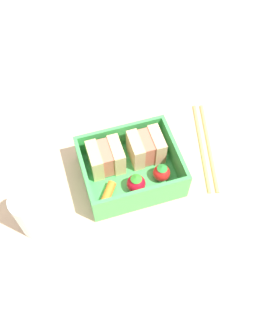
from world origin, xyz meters
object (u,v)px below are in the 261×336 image
(chopstick_pair, at_px, (205,146))
(strawberry_far_left, at_px, (135,183))
(strawberry_left, at_px, (162,173))
(drinking_glass, at_px, (32,213))
(carrot_stick_far_left, at_px, (108,194))
(sandwich_left, at_px, (106,158))
(sandwich_center_left, at_px, (146,147))

(chopstick_pair, bearing_deg, strawberry_far_left, -161.45)
(strawberry_left, relative_size, drinking_glass, 0.39)
(drinking_glass, bearing_deg, strawberry_left, 4.75)
(carrot_stick_far_left, bearing_deg, chopstick_pair, 14.41)
(sandwich_left, bearing_deg, strawberry_far_left, -58.93)
(sandwich_center_left, xyz_separation_m, drinking_glass, (-0.20, -0.07, 0.01))
(chopstick_pair, height_order, drinking_glass, drinking_glass)
(sandwich_left, height_order, carrot_stick_far_left, sandwich_left)
(sandwich_center_left, height_order, chopstick_pair, sandwich_center_left)
(strawberry_far_left, distance_m, chopstick_pair, 0.16)
(sandwich_left, bearing_deg, drinking_glass, -153.29)
(sandwich_left, height_order, drinking_glass, drinking_glass)
(strawberry_left, bearing_deg, sandwich_center_left, 102.94)
(chopstick_pair, bearing_deg, strawberry_left, -157.13)
(sandwich_left, relative_size, drinking_glass, 0.63)
(strawberry_left, bearing_deg, drinking_glass, -175.25)
(strawberry_left, relative_size, chopstick_pair, 0.18)
(strawberry_left, distance_m, drinking_glass, 0.22)
(strawberry_left, xyz_separation_m, drinking_glass, (-0.21, -0.02, 0.02))
(sandwich_left, height_order, strawberry_far_left, sandwich_left)
(carrot_stick_far_left, xyz_separation_m, strawberry_left, (0.09, 0.01, 0.01))
(strawberry_far_left, bearing_deg, sandwich_left, 121.07)
(carrot_stick_far_left, bearing_deg, drinking_glass, -175.23)
(carrot_stick_far_left, bearing_deg, strawberry_left, 4.73)
(sandwich_center_left, height_order, strawberry_far_left, sandwich_center_left)
(strawberry_left, bearing_deg, chopstick_pair, 22.87)
(sandwich_left, relative_size, carrot_stick_far_left, 1.28)
(chopstick_pair, bearing_deg, sandwich_center_left, 176.54)
(drinking_glass, bearing_deg, strawberry_far_left, 3.61)
(sandwich_left, distance_m, carrot_stick_far_left, 0.06)
(chopstick_pair, bearing_deg, carrot_stick_far_left, -165.59)
(carrot_stick_far_left, distance_m, strawberry_left, 0.10)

